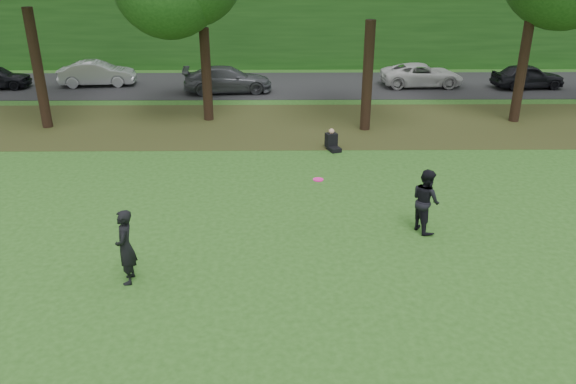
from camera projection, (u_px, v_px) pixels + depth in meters
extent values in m
plane|color=#254D18|center=(267.00, 284.00, 13.22)|extent=(120.00, 120.00, 0.00)
cube|color=#3E2A16|center=(274.00, 125.00, 25.14)|extent=(60.00, 7.00, 0.01)
cube|color=black|center=(275.00, 85.00, 32.48)|extent=(70.00, 7.00, 0.02)
cube|color=#184112|center=(276.00, 27.00, 36.99)|extent=(70.00, 3.00, 5.00)
imported|color=black|center=(125.00, 247.00, 12.96)|extent=(0.51, 0.71, 1.84)
imported|color=black|center=(426.00, 200.00, 15.39)|extent=(0.95, 1.06, 1.81)
imported|color=#9DA0A5|center=(97.00, 73.00, 32.04)|extent=(4.35, 1.91, 1.39)
imported|color=#47484F|center=(228.00, 79.00, 30.57)|extent=(4.95, 2.40, 1.39)
imported|color=silver|center=(422.00, 75.00, 31.93)|extent=(4.68, 2.31, 1.28)
imported|color=black|center=(528.00, 76.00, 31.48)|extent=(4.07, 1.99, 1.34)
cylinder|color=#FF1597|center=(318.00, 180.00, 14.35)|extent=(0.37, 0.37, 0.03)
cube|color=black|center=(334.00, 149.00, 21.87)|extent=(0.57, 0.67, 0.16)
cube|color=black|center=(331.00, 140.00, 22.00)|extent=(0.51, 0.47, 0.56)
sphere|color=tan|center=(332.00, 131.00, 21.86)|extent=(0.22, 0.22, 0.22)
cylinder|color=black|center=(38.00, 69.00, 23.84)|extent=(0.44, 0.44, 5.08)
cylinder|color=black|center=(206.00, 75.00, 25.12)|extent=(0.44, 0.44, 4.12)
cylinder|color=black|center=(368.00, 77.00, 23.62)|extent=(0.44, 0.44, 4.62)
cylinder|color=black|center=(521.00, 72.00, 24.83)|extent=(0.44, 0.44, 4.45)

